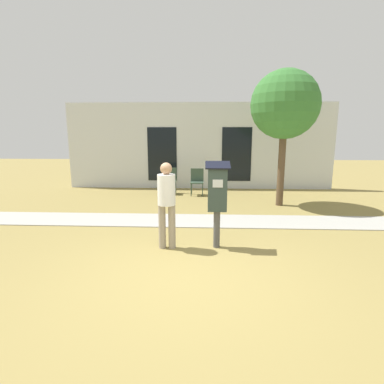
% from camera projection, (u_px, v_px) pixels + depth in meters
% --- Properties ---
extents(ground_plane, '(40.00, 40.00, 0.00)m').
position_uv_depth(ground_plane, '(188.00, 275.00, 4.47)').
color(ground_plane, olive).
extents(sidewalk, '(12.00, 1.10, 0.02)m').
position_uv_depth(sidewalk, '(195.00, 221.00, 7.22)').
color(sidewalk, '#A3A099').
rests_on(sidewalk, ground).
extents(building_facade, '(10.00, 0.26, 3.20)m').
position_uv_depth(building_facade, '(199.00, 146.00, 11.32)').
color(building_facade, silver).
rests_on(building_facade, ground).
extents(parking_meter, '(0.44, 0.31, 1.59)m').
position_uv_depth(parking_meter, '(217.00, 194.00, 5.38)').
color(parking_meter, '#4C4C4C').
rests_on(parking_meter, ground).
extents(person_standing, '(0.32, 0.32, 1.58)m').
position_uv_depth(person_standing, '(167.00, 199.00, 5.36)').
color(person_standing, gray).
rests_on(person_standing, ground).
extents(outdoor_chair_left, '(0.44, 0.44, 0.90)m').
position_uv_depth(outdoor_chair_left, '(170.00, 179.00, 10.44)').
color(outdoor_chair_left, '#334738').
rests_on(outdoor_chair_left, ground).
extents(outdoor_chair_middle, '(0.44, 0.44, 0.90)m').
position_uv_depth(outdoor_chair_middle, '(197.00, 180.00, 10.22)').
color(outdoor_chair_middle, '#334738').
rests_on(outdoor_chair_middle, ground).
extents(tree, '(1.90, 1.90, 3.82)m').
position_uv_depth(tree, '(285.00, 105.00, 8.28)').
color(tree, brown).
rests_on(tree, ground).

